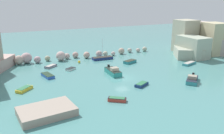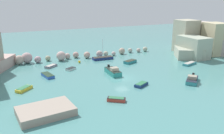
{
  "view_description": "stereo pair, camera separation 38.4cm",
  "coord_description": "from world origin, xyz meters",
  "px_view_note": "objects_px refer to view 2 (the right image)",
  "views": [
    {
      "loc": [
        -21.25,
        -40.2,
        15.68
      ],
      "look_at": [
        0.0,
        4.89,
        1.0
      ],
      "focal_mm": 37.74,
      "sensor_mm": 36.0,
      "label": 1
    },
    {
      "loc": [
        -20.9,
        -40.36,
        15.68
      ],
      "look_at": [
        0.0,
        4.89,
        1.0
      ],
      "focal_mm": 37.74,
      "sensor_mm": 36.0,
      "label": 2
    }
  ],
  "objects_px": {
    "channel_buoy": "(79,62)",
    "moored_boat_3": "(51,66)",
    "moored_boat_1": "(116,99)",
    "moored_boat_10": "(71,69)",
    "moored_boat_5": "(141,84)",
    "moored_boat_0": "(103,58)",
    "moored_boat_6": "(130,62)",
    "moored_boat_4": "(24,89)",
    "stone_dock": "(46,111)",
    "moored_boat_8": "(48,75)",
    "moored_boat_2": "(192,80)",
    "moored_boat_7": "(190,64)",
    "moored_boat_9": "(113,71)"
  },
  "relations": [
    {
      "from": "moored_boat_0",
      "to": "moored_boat_6",
      "type": "bearing_deg",
      "value": 129.58
    },
    {
      "from": "moored_boat_6",
      "to": "moored_boat_7",
      "type": "distance_m",
      "value": 14.48
    },
    {
      "from": "moored_boat_6",
      "to": "moored_boat_8",
      "type": "relative_size",
      "value": 0.93
    },
    {
      "from": "stone_dock",
      "to": "moored_boat_1",
      "type": "bearing_deg",
      "value": -0.52
    },
    {
      "from": "moored_boat_2",
      "to": "moored_boat_3",
      "type": "height_order",
      "value": "moored_boat_2"
    },
    {
      "from": "channel_buoy",
      "to": "moored_boat_5",
      "type": "bearing_deg",
      "value": -74.54
    },
    {
      "from": "moored_boat_4",
      "to": "moored_boat_6",
      "type": "bearing_deg",
      "value": -25.81
    },
    {
      "from": "moored_boat_3",
      "to": "moored_boat_6",
      "type": "xyz_separation_m",
      "value": [
        18.69,
        -4.61,
        0.09
      ]
    },
    {
      "from": "moored_boat_1",
      "to": "moored_boat_5",
      "type": "relative_size",
      "value": 0.91
    },
    {
      "from": "channel_buoy",
      "to": "moored_boat_3",
      "type": "xyz_separation_m",
      "value": [
        -7.2,
        -0.83,
        -0.04
      ]
    },
    {
      "from": "moored_boat_1",
      "to": "moored_boat_4",
      "type": "xyz_separation_m",
      "value": [
        -12.82,
        10.89,
        -0.03
      ]
    },
    {
      "from": "moored_boat_6",
      "to": "moored_boat_9",
      "type": "relative_size",
      "value": 0.71
    },
    {
      "from": "stone_dock",
      "to": "moored_boat_8",
      "type": "distance_m",
      "value": 16.93
    },
    {
      "from": "moored_boat_7",
      "to": "stone_dock",
      "type": "bearing_deg",
      "value": -0.32
    },
    {
      "from": "moored_boat_0",
      "to": "moored_boat_4",
      "type": "xyz_separation_m",
      "value": [
        -21.02,
        -14.32,
        -0.08
      ]
    },
    {
      "from": "moored_boat_5",
      "to": "moored_boat_8",
      "type": "xyz_separation_m",
      "value": [
        -14.78,
        12.63,
        0.02
      ]
    },
    {
      "from": "moored_boat_8",
      "to": "stone_dock",
      "type": "bearing_deg",
      "value": -22.88
    },
    {
      "from": "moored_boat_2",
      "to": "moored_boat_5",
      "type": "xyz_separation_m",
      "value": [
        -10.02,
        2.36,
        -0.22
      ]
    },
    {
      "from": "channel_buoy",
      "to": "moored_boat_6",
      "type": "bearing_deg",
      "value": -25.3
    },
    {
      "from": "moored_boat_6",
      "to": "moored_boat_7",
      "type": "relative_size",
      "value": 0.85
    },
    {
      "from": "moored_boat_5",
      "to": "moored_boat_8",
      "type": "height_order",
      "value": "moored_boat_8"
    },
    {
      "from": "channel_buoy",
      "to": "moored_boat_1",
      "type": "xyz_separation_m",
      "value": [
        -1.5,
        -24.38,
        0.01
      ]
    },
    {
      "from": "moored_boat_0",
      "to": "moored_boat_4",
      "type": "relative_size",
      "value": 1.77
    },
    {
      "from": "stone_dock",
      "to": "moored_boat_10",
      "type": "height_order",
      "value": "stone_dock"
    },
    {
      "from": "moored_boat_1",
      "to": "moored_boat_10",
      "type": "distance_m",
      "value": 19.67
    },
    {
      "from": "moored_boat_7",
      "to": "moored_boat_8",
      "type": "distance_m",
      "value": 33.5
    },
    {
      "from": "moored_boat_2",
      "to": "moored_boat_3",
      "type": "relative_size",
      "value": 1.49
    },
    {
      "from": "moored_boat_0",
      "to": "stone_dock",
      "type": "bearing_deg",
      "value": 54.9
    },
    {
      "from": "stone_dock",
      "to": "moored_boat_7",
      "type": "xyz_separation_m",
      "value": [
        36.31,
        11.39,
        -0.27
      ]
    },
    {
      "from": "moored_boat_0",
      "to": "moored_boat_8",
      "type": "height_order",
      "value": "moored_boat_0"
    },
    {
      "from": "moored_boat_5",
      "to": "moored_boat_1",
      "type": "bearing_deg",
      "value": -177.52
    },
    {
      "from": "moored_boat_10",
      "to": "moored_boat_3",
      "type": "bearing_deg",
      "value": 99.44
    },
    {
      "from": "moored_boat_3",
      "to": "moored_boat_6",
      "type": "bearing_deg",
      "value": 128.99
    },
    {
      "from": "channel_buoy",
      "to": "moored_boat_2",
      "type": "distance_m",
      "value": 27.51
    },
    {
      "from": "moored_boat_9",
      "to": "moored_boat_10",
      "type": "distance_m",
      "value": 10.16
    },
    {
      "from": "moored_boat_1",
      "to": "moored_boat_9",
      "type": "xyz_separation_m",
      "value": [
        5.28,
        12.54,
        0.32
      ]
    },
    {
      "from": "channel_buoy",
      "to": "moored_boat_3",
      "type": "bearing_deg",
      "value": -173.46
    },
    {
      "from": "moored_boat_10",
      "to": "moored_boat_2",
      "type": "bearing_deg",
      "value": -75.85
    },
    {
      "from": "moored_boat_7",
      "to": "moored_boat_9",
      "type": "height_order",
      "value": "moored_boat_9"
    },
    {
      "from": "stone_dock",
      "to": "moored_boat_1",
      "type": "xyz_separation_m",
      "value": [
        10.89,
        -0.1,
        -0.24
      ]
    },
    {
      "from": "moored_boat_4",
      "to": "moored_boat_7",
      "type": "bearing_deg",
      "value": -42.23
    },
    {
      "from": "moored_boat_2",
      "to": "moored_boat_4",
      "type": "relative_size",
      "value": 1.54
    },
    {
      "from": "stone_dock",
      "to": "moored_boat_8",
      "type": "height_order",
      "value": "stone_dock"
    },
    {
      "from": "moored_boat_4",
      "to": "stone_dock",
      "type": "bearing_deg",
      "value": -123.0
    },
    {
      "from": "moored_boat_8",
      "to": "moored_boat_5",
      "type": "bearing_deg",
      "value": 37.58
    },
    {
      "from": "moored_boat_7",
      "to": "moored_boat_8",
      "type": "height_order",
      "value": "moored_boat_8"
    },
    {
      "from": "moored_boat_0",
      "to": "moored_boat_2",
      "type": "xyz_separation_m",
      "value": [
        8.93,
        -23.48,
        0.13
      ]
    },
    {
      "from": "stone_dock",
      "to": "channel_buoy",
      "type": "xyz_separation_m",
      "value": [
        12.39,
        24.28,
        -0.25
      ]
    },
    {
      "from": "moored_boat_7",
      "to": "moored_boat_8",
      "type": "xyz_separation_m",
      "value": [
        -33.09,
        5.23,
        0.02
      ]
    },
    {
      "from": "moored_boat_6",
      "to": "moored_boat_9",
      "type": "distance_m",
      "value": 10.03
    }
  ]
}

